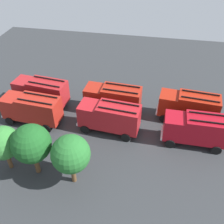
# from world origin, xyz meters

# --- Properties ---
(ground_plane) EXTENTS (55.82, 55.82, 0.00)m
(ground_plane) POSITION_xyz_m (0.00, 0.00, 0.00)
(ground_plane) COLOR #2D3033
(fire_truck_0) EXTENTS (7.40, 3.30, 3.88)m
(fire_truck_0) POSITION_xyz_m (-9.08, -1.96, 2.15)
(fire_truck_0) COLOR #A41F0F
(fire_truck_0) RESTS_ON ground
(fire_truck_1) EXTENTS (7.35, 3.14, 3.88)m
(fire_truck_1) POSITION_xyz_m (0.22, -1.87, 2.15)
(fire_truck_1) COLOR #A22113
(fire_truck_1) RESTS_ON ground
(fire_truck_2) EXTENTS (7.43, 3.42, 3.88)m
(fire_truck_2) POSITION_xyz_m (9.74, -1.67, 2.15)
(fire_truck_2) COLOR #A61D20
(fire_truck_2) RESTS_ON ground
(fire_truck_3) EXTENTS (7.23, 2.82, 3.88)m
(fire_truck_3) POSITION_xyz_m (-9.78, 2.10, 2.15)
(fire_truck_3) COLOR #A30F1C
(fire_truck_3) RESTS_ON ground
(fire_truck_4) EXTENTS (7.40, 3.31, 3.88)m
(fire_truck_4) POSITION_xyz_m (-0.06, 1.80, 2.15)
(fire_truck_4) COLOR #AF1A20
(fire_truck_4) RESTS_ON ground
(fire_truck_5) EXTENTS (7.37, 3.22, 3.88)m
(fire_truck_5) POSITION_xyz_m (9.37, 2.01, 2.15)
(fire_truck_5) COLOR #AA2318
(fire_truck_5) RESTS_ON ground
(firefighter_1) EXTENTS (0.27, 0.43, 1.66)m
(firefighter_1) POSITION_xyz_m (-10.13, -3.90, 0.92)
(firefighter_1) COLOR black
(firefighter_1) RESTS_ON ground
(tree_0) EXTENTS (3.60, 3.60, 5.58)m
(tree_0) POSITION_xyz_m (1.94, 9.56, 3.75)
(tree_0) COLOR brown
(tree_0) RESTS_ON ground
(tree_1) EXTENTS (3.75, 3.75, 5.81)m
(tree_1) POSITION_xyz_m (5.84, 9.15, 3.91)
(tree_1) COLOR brown
(tree_1) RESTS_ON ground
(tree_2) EXTENTS (3.30, 3.30, 5.12)m
(tree_2) POSITION_xyz_m (8.82, 9.14, 3.45)
(tree_2) COLOR brown
(tree_2) RESTS_ON ground
(traffic_cone_0) EXTENTS (0.46, 0.46, 0.66)m
(traffic_cone_0) POSITION_xyz_m (-12.77, -0.21, 0.33)
(traffic_cone_0) COLOR #F2600C
(traffic_cone_0) RESTS_ON ground
(traffic_cone_1) EXTENTS (0.40, 0.40, 0.57)m
(traffic_cone_1) POSITION_xyz_m (2.26, -4.28, 0.28)
(traffic_cone_1) COLOR #F2600C
(traffic_cone_1) RESTS_ON ground
(traffic_cone_2) EXTENTS (0.42, 0.42, 0.60)m
(traffic_cone_2) POSITION_xyz_m (9.36, 3.88, 0.30)
(traffic_cone_2) COLOR #F2600C
(traffic_cone_2) RESTS_ON ground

